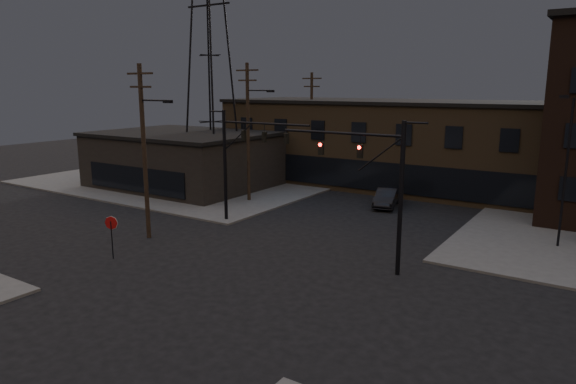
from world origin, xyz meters
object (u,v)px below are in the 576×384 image
object	(u,v)px
traffic_signal_far	(239,154)
car_crossing	(387,198)
traffic_signal_near	(380,179)
stop_sign	(111,227)

from	to	relation	value
traffic_signal_far	car_crossing	bearing A→B (deg)	57.55
traffic_signal_near	car_crossing	world-z (taller)	traffic_signal_near
traffic_signal_far	car_crossing	xyz separation A→B (m)	(6.75, 10.62, -4.27)
stop_sign	car_crossing	world-z (taller)	stop_sign
traffic_signal_near	stop_sign	xyz separation A→B (m)	(-13.36, -6.49, -3.09)
traffic_signal_far	stop_sign	size ratio (longest dim) A/B	3.23
traffic_signal_far	car_crossing	distance (m)	13.29
traffic_signal_near	car_crossing	distance (m)	15.66
traffic_signal_far	traffic_signal_near	bearing A→B (deg)	-16.17
stop_sign	car_crossing	distance (m)	22.15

